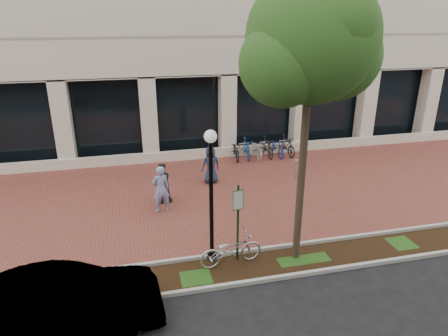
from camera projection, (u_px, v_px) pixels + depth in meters
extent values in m
plane|color=black|center=(209.00, 195.00, 16.46)|extent=(120.00, 120.00, 0.00)
cube|color=brown|center=(209.00, 195.00, 16.46)|extent=(40.00, 9.00, 0.01)
cube|color=black|center=(244.00, 268.00, 11.69)|extent=(40.00, 1.50, 0.01)
cube|color=#AEADA4|center=(237.00, 252.00, 12.35)|extent=(40.00, 0.12, 0.12)
cube|color=#AEADA4|center=(251.00, 282.00, 10.99)|extent=(40.00, 0.12, 0.12)
cube|color=black|center=(187.00, 114.00, 20.79)|extent=(40.00, 0.15, 4.20)
cube|color=beige|center=(191.00, 155.00, 20.46)|extent=(40.00, 0.25, 0.50)
cube|color=beige|center=(189.00, 117.00, 20.16)|extent=(0.80, 0.80, 4.20)
cube|color=#133618|center=(238.00, 224.00, 11.64)|extent=(0.05, 0.05, 2.47)
cube|color=#18632B|center=(238.00, 200.00, 11.33)|extent=(0.34, 0.02, 0.62)
cube|color=silver|center=(239.00, 200.00, 11.32)|extent=(0.30, 0.01, 0.56)
cylinder|color=black|center=(212.00, 255.00, 12.05)|extent=(0.28, 0.28, 0.30)
cylinder|color=black|center=(211.00, 204.00, 11.43)|extent=(0.12, 0.12, 3.74)
sphere|color=silver|center=(210.00, 136.00, 10.71)|extent=(0.36, 0.36, 0.36)
cylinder|color=#4A382A|center=(301.00, 186.00, 11.40)|extent=(0.22, 0.22, 4.73)
sphere|color=#274E18|center=(312.00, 38.00, 9.95)|extent=(3.35, 3.35, 3.35)
sphere|color=#274E18|center=(337.00, 56.00, 10.64)|extent=(2.35, 2.35, 2.35)
sphere|color=#274E18|center=(283.00, 64.00, 9.75)|extent=(2.18, 2.18, 2.18)
imported|color=silver|center=(231.00, 249.00, 11.70)|extent=(1.98, 0.88, 1.01)
imported|color=#8695C7|center=(161.00, 189.00, 14.80)|extent=(0.74, 0.57, 1.80)
imported|color=#242428|center=(162.00, 183.00, 15.54)|extent=(0.89, 0.75, 1.63)
imported|color=#1E2D4B|center=(211.00, 165.00, 17.39)|extent=(0.89, 0.66, 1.66)
cylinder|color=silver|center=(296.00, 171.00, 17.83)|extent=(0.11, 0.11, 0.87)
sphere|color=silver|center=(296.00, 160.00, 17.66)|extent=(0.12, 0.12, 0.12)
imported|color=black|center=(236.00, 150.00, 20.42)|extent=(0.78, 1.84, 0.94)
imported|color=navy|center=(246.00, 148.00, 20.52)|extent=(0.55, 1.75, 1.04)
imported|color=#B7B6BB|center=(256.00, 149.00, 20.65)|extent=(0.65, 1.80, 0.94)
imported|color=black|center=(266.00, 147.00, 20.76)|extent=(0.61, 1.76, 1.04)
imported|color=navy|center=(276.00, 147.00, 20.89)|extent=(0.83, 1.85, 0.94)
imported|color=black|center=(286.00, 145.00, 20.99)|extent=(0.78, 1.79, 1.04)
cylinder|color=silver|center=(261.00, 150.00, 20.74)|extent=(0.04, 0.04, 0.80)
imported|color=silver|center=(61.00, 305.00, 9.10)|extent=(4.63, 1.87, 1.49)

